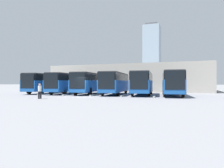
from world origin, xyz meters
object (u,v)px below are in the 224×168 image
(bus_3, at_px, (90,83))
(pedestrian, at_px, (40,91))
(bus_0, at_px, (172,82))
(bus_2, at_px, (115,83))
(bus_5, at_px, (47,83))
(bus_1, at_px, (143,82))
(bus_4, at_px, (68,83))

(bus_3, distance_m, pedestrian, 11.26)
(bus_0, bearing_deg, bus_2, -9.55)
(bus_0, bearing_deg, bus_5, -8.92)
(bus_2, relative_size, pedestrian, 6.99)
(bus_0, height_order, bus_5, same)
(bus_5, xyz_separation_m, pedestrian, (-7.69, 11.29, -0.91))
(bus_1, bearing_deg, bus_3, -6.94)
(bus_4, bearing_deg, bus_2, 171.82)
(bus_3, xyz_separation_m, bus_4, (4.10, -0.02, 0.00))
(bus_3, height_order, pedestrian, bus_3)
(bus_1, relative_size, bus_4, 1.00)
(bus_4, bearing_deg, bus_3, 171.52)
(bus_3, bearing_deg, bus_5, -8.82)
(bus_4, bearing_deg, bus_0, 171.13)
(bus_4, relative_size, bus_5, 1.00)
(bus_1, bearing_deg, bus_2, -6.00)
(bus_0, xyz_separation_m, bus_4, (16.40, -0.18, 0.00))
(bus_1, relative_size, bus_5, 1.00)
(bus_2, xyz_separation_m, bus_5, (12.30, -0.06, 0.00))
(bus_1, relative_size, pedestrian, 6.99)
(bus_3, height_order, bus_4, same)
(bus_2, height_order, pedestrian, bus_2)
(bus_1, xyz_separation_m, bus_4, (12.30, 0.17, 0.00))
(bus_1, distance_m, bus_3, 8.20)
(bus_3, distance_m, bus_5, 8.20)
(bus_5, height_order, pedestrian, bus_5)
(bus_0, relative_size, bus_5, 1.00)
(bus_1, distance_m, bus_5, 16.40)
(bus_1, distance_m, pedestrian, 14.37)
(bus_3, xyz_separation_m, bus_5, (8.20, -0.08, 0.00))
(bus_0, bearing_deg, bus_3, -9.00)
(pedestrian, bearing_deg, bus_2, -150.78)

